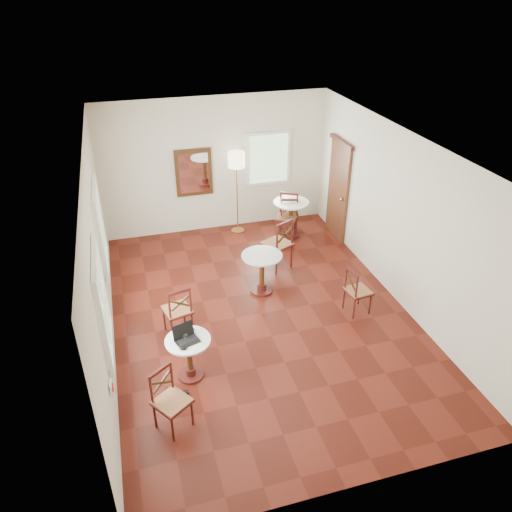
{
  "coord_description": "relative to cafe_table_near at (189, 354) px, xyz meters",
  "views": [
    {
      "loc": [
        -1.99,
        -6.62,
        5.22
      ],
      "look_at": [
        0.0,
        0.3,
        1.0
      ],
      "focal_mm": 34.46,
      "sensor_mm": 36.0,
      "label": 1
    }
  ],
  "objects": [
    {
      "name": "laptop",
      "position": [
        -0.03,
        0.01,
        0.32
      ],
      "size": [
        0.38,
        0.35,
        0.23
      ],
      "rotation": [
        0.0,
        0.0,
        0.32
      ],
      "color": "black",
      "rests_on": "cafe_table_near"
    },
    {
      "name": "cafe_table_back",
      "position": [
        2.9,
        3.81,
        0.08
      ],
      "size": [
        0.78,
        0.78,
        0.83
      ],
      "color": "#4A1612",
      "rests_on": "ground"
    },
    {
      "name": "power_adapter",
      "position": [
        -0.16,
        -0.34,
        -0.41
      ],
      "size": [
        0.11,
        0.07,
        0.05
      ],
      "primitive_type": "cube",
      "color": "black",
      "rests_on": "ground"
    },
    {
      "name": "mouse",
      "position": [
        -0.09,
        -0.19,
        0.28
      ],
      "size": [
        0.12,
        0.1,
        0.04
      ],
      "primitive_type": "ellipsoid",
      "rotation": [
        0.0,
        0.0,
        -0.34
      ],
      "color": "black",
      "rests_on": "cafe_table_near"
    },
    {
      "name": "chair_near_b",
      "position": [
        -0.37,
        -0.83,
        0.02
      ],
      "size": [
        0.58,
        0.58,
        0.9
      ],
      "rotation": [
        0.0,
        0.0,
        0.6
      ],
      "color": "#4A1612",
      "rests_on": "ground"
    },
    {
      "name": "chair_mid_b",
      "position": [
        3.04,
        0.79,
        0.0
      ],
      "size": [
        0.45,
        0.45,
        0.87
      ],
      "rotation": [
        0.0,
        0.0,
        1.71
      ],
      "color": "#4A1612",
      "rests_on": "ground"
    },
    {
      "name": "water_glass",
      "position": [
        -0.03,
        -0.01,
        0.32
      ],
      "size": [
        0.06,
        0.06,
        0.1
      ],
      "primitive_type": "cylinder",
      "color": "white",
      "rests_on": "cafe_table_near"
    },
    {
      "name": "navy_mug",
      "position": [
        0.06,
        0.15,
        0.31
      ],
      "size": [
        0.11,
        0.08,
        0.09
      ],
      "color": "black",
      "rests_on": "cafe_table_near"
    },
    {
      "name": "ground",
      "position": [
        1.43,
        1.18,
        -0.43
      ],
      "size": [
        7.0,
        7.0,
        0.0
      ],
      "primitive_type": "plane",
      "color": "#52170E",
      "rests_on": "ground"
    },
    {
      "name": "chair_back_a",
      "position": [
        2.9,
        3.93,
        0.02
      ],
      "size": [
        0.51,
        0.51,
        0.9
      ],
      "rotation": [
        0.0,
        0.0,
        2.87
      ],
      "color": "#4A1612",
      "rests_on": "ground"
    },
    {
      "name": "cafe_table_near",
      "position": [
        0.0,
        0.0,
        0.0
      ],
      "size": [
        0.66,
        0.66,
        0.69
      ],
      "color": "#4A1612",
      "rests_on": "ground"
    },
    {
      "name": "chair_near_a",
      "position": [
        -0.01,
        1.05,
        0.03
      ],
      "size": [
        0.52,
        0.52,
        0.93
      ],
      "rotation": [
        0.0,
        0.0,
        3.38
      ],
      "color": "#4A1612",
      "rests_on": "ground"
    },
    {
      "name": "chair_back_b",
      "position": [
        2.81,
        3.8,
        0.06
      ],
      "size": [
        0.63,
        0.63,
        0.99
      ],
      "rotation": [
        0.0,
        0.0,
        -0.54
      ],
      "color": "#4A1612",
      "rests_on": "ground"
    },
    {
      "name": "cafe_table_mid",
      "position": [
        1.65,
        1.84,
        0.06
      ],
      "size": [
        0.74,
        0.74,
        0.78
      ],
      "color": "#4A1612",
      "rests_on": "ground"
    },
    {
      "name": "room_shell",
      "position": [
        1.37,
        1.45,
        1.46
      ],
      "size": [
        5.02,
        7.02,
        3.01
      ],
      "color": "silver",
      "rests_on": "ground"
    },
    {
      "name": "floor_lamp",
      "position": [
        1.81,
        4.33,
        1.16
      ],
      "size": [
        0.36,
        0.36,
        1.87
      ],
      "color": "#BF8C3F",
      "rests_on": "ground"
    },
    {
      "name": "chair_mid_a",
      "position": [
        2.2,
        2.57,
        0.11
      ],
      "size": [
        0.67,
        0.67,
        1.09
      ],
      "rotation": [
        0.0,
        0.0,
        3.58
      ],
      "color": "#4A1612",
      "rests_on": "ground"
    }
  ]
}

